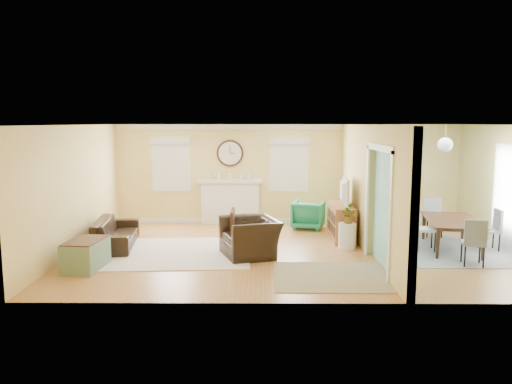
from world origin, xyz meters
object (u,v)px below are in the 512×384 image
(eames_chair, at_px, (250,237))
(credenza, at_px, (341,222))
(sofa, at_px, (116,233))
(green_chair, at_px, (308,215))
(dining_table, at_px, (453,235))

(eames_chair, height_order, credenza, credenza)
(sofa, bearing_deg, credenza, -89.49)
(sofa, distance_m, green_chair, 4.70)
(sofa, bearing_deg, green_chair, -74.62)
(sofa, distance_m, eames_chair, 3.02)
(sofa, distance_m, dining_table, 7.16)
(green_chair, relative_size, credenza, 0.56)
(eames_chair, distance_m, credenza, 2.51)
(eames_chair, bearing_deg, dining_table, 78.11)
(green_chair, bearing_deg, eames_chair, 77.28)
(sofa, relative_size, eames_chair, 1.75)
(green_chair, distance_m, credenza, 1.30)
(sofa, height_order, credenza, credenza)
(dining_table, bearing_deg, sofa, 97.05)
(eames_chair, bearing_deg, credenza, 106.58)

